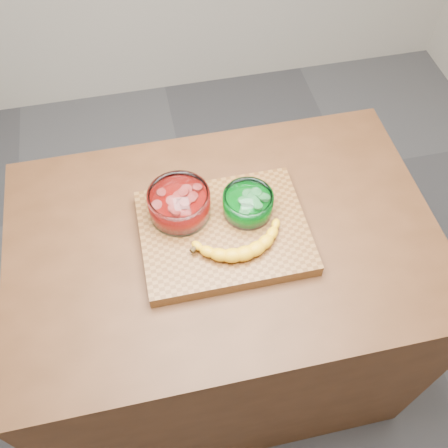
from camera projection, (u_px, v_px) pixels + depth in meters
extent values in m
plane|color=#4F5054|center=(224.00, 353.00, 2.12)|extent=(3.50, 3.50, 0.00)
cube|color=#4F2D17|center=(224.00, 307.00, 1.75)|extent=(1.20, 0.80, 0.90)
cube|color=brown|center=(224.00, 232.00, 1.36)|extent=(0.45, 0.35, 0.04)
cylinder|color=white|center=(179.00, 203.00, 1.34)|extent=(0.17, 0.17, 0.08)
cylinder|color=#B3120D|center=(180.00, 206.00, 1.35)|extent=(0.15, 0.15, 0.04)
cylinder|color=#E34E47|center=(179.00, 199.00, 1.33)|extent=(0.14, 0.14, 0.02)
cylinder|color=white|center=(248.00, 204.00, 1.35)|extent=(0.14, 0.14, 0.06)
cylinder|color=#017F14|center=(248.00, 206.00, 1.36)|extent=(0.12, 0.12, 0.04)
cylinder|color=#5DC562|center=(248.00, 199.00, 1.34)|extent=(0.11, 0.11, 0.02)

